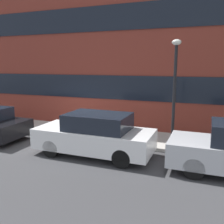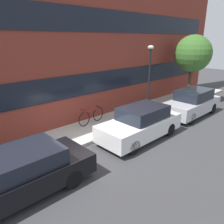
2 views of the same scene
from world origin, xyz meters
name	(u,v)px [view 1 (image 1 of 2)]	position (x,y,z in m)	size (l,w,h in m)	color
ground_plane	(64,140)	(0.00, 0.00, 0.00)	(56.00, 56.00, 0.00)	#38383A
sidewalk_strip	(77,132)	(0.00, 1.13, 0.07)	(28.00, 2.25, 0.14)	#B2AFA8
rowhouse_facade	(91,31)	(0.00, 2.70, 4.66)	(28.00, 1.02, 9.29)	maroon
parked_car_white	(95,135)	(1.92, -1.05, 0.72)	(4.06, 1.65, 1.46)	silver
fire_hydrant	(11,119)	(-3.21, 0.52, 0.53)	(0.47, 0.26, 0.78)	red
bicycle	(106,122)	(1.24, 1.61, 0.55)	(1.73, 0.44, 0.84)	black
lamp_post	(175,80)	(4.33, 0.45, 2.54)	(0.32, 0.32, 3.80)	black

